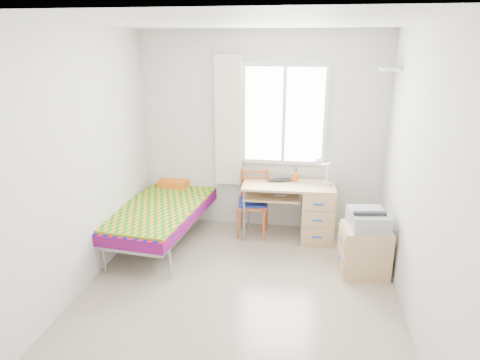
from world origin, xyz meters
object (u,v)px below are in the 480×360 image
desk (312,210)px  printer (368,219)px  chair (254,198)px  bed (165,207)px  cabinet (364,250)px

desk → printer: (0.58, -0.77, 0.24)m
chair → printer: (1.34, -0.81, 0.15)m
bed → cabinet: (2.44, -0.50, -0.15)m
chair → printer: size_ratio=1.78×
bed → desk: bed is taller
bed → chair: same height
bed → desk: bearing=14.6°
bed → printer: (2.45, -0.48, 0.22)m
desk → chair: bearing=174.4°
printer → chair: bearing=140.0°
desk → printer: printer is taller
bed → cabinet: 2.50m
chair → bed: bearing=-171.4°
chair → cabinet: bearing=-40.0°
chair → cabinet: size_ratio=1.59×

